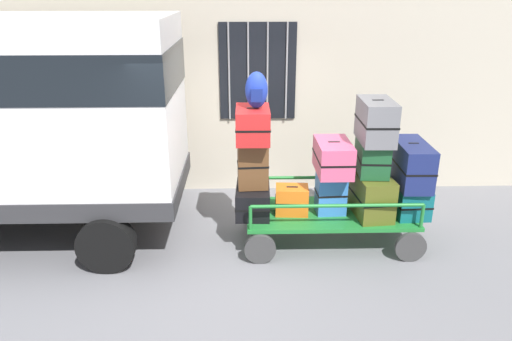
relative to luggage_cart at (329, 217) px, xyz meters
name	(u,v)px	position (x,y,z in m)	size (l,w,h in m)	color
ground_plane	(247,254)	(-1.11, -0.32, -0.36)	(40.00, 40.00, 0.00)	slate
building_wall	(244,38)	(-1.11, 2.01, 2.13)	(12.00, 0.38, 5.00)	#BCB29E
luggage_cart	(329,217)	(0.00, 0.00, 0.00)	(2.28, 1.11, 0.45)	#1E722D
cart_railing	(331,193)	(0.00, 0.00, 0.36)	(2.17, 0.97, 0.33)	#1E722D
suitcase_left_bottom	(253,199)	(-1.02, 0.02, 0.26)	(0.47, 0.72, 0.37)	black
suitcase_left_middle	(253,164)	(-1.02, 0.00, 0.77)	(0.41, 0.30, 0.64)	brown
suitcase_left_top	(253,125)	(-1.02, -0.02, 1.30)	(0.42, 0.63, 0.42)	#B21E1E
suitcase_midleft_bottom	(292,200)	(-0.51, -0.01, 0.27)	(0.45, 0.35, 0.37)	orange
suitcase_center_bottom	(331,192)	(0.00, 0.00, 0.37)	(0.40, 0.33, 0.58)	#3372C6
suitcase_center_middle	(333,157)	(0.00, -0.01, 0.86)	(0.44, 0.73, 0.41)	#CC4C72
suitcase_midright_bottom	(369,193)	(0.51, 0.00, 0.35)	(0.51, 0.90, 0.55)	#4C5119
suitcase_midright_middle	(372,157)	(0.51, 0.04, 0.84)	(0.42, 0.65, 0.43)	#194C28
suitcase_midright_top	(376,121)	(0.51, 0.00, 1.32)	(0.41, 0.72, 0.53)	slate
suitcase_right_bottom	(408,198)	(1.02, -0.01, 0.27)	(0.45, 0.71, 0.39)	#0F5960
suitcase_right_middle	(411,164)	(1.02, 0.02, 0.75)	(0.40, 0.86, 0.56)	navy
backpack	(256,90)	(-0.98, -0.04, 1.73)	(0.27, 0.22, 0.44)	navy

